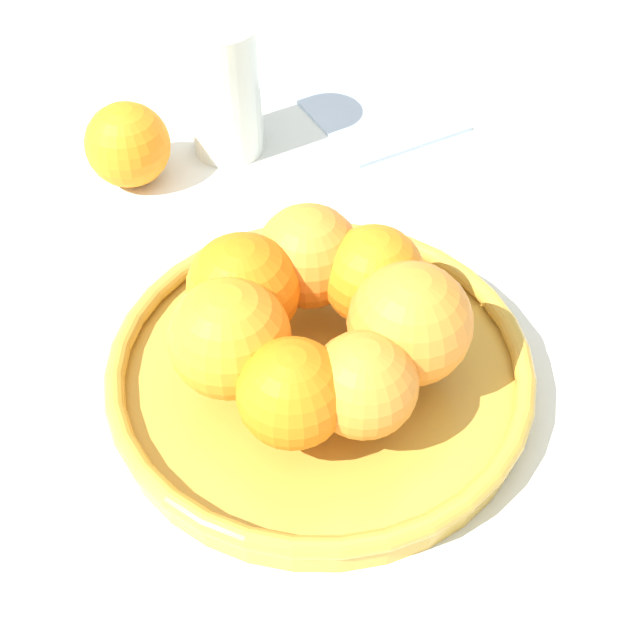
% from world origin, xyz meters
% --- Properties ---
extents(ground_plane, '(4.00, 4.00, 0.00)m').
position_xyz_m(ground_plane, '(0.00, 0.00, 0.00)').
color(ground_plane, silver).
extents(fruit_bowl, '(0.29, 0.29, 0.03)m').
position_xyz_m(fruit_bowl, '(0.00, 0.00, 0.02)').
color(fruit_bowl, gold).
rests_on(fruit_bowl, ground_plane).
extents(orange_pile, '(0.19, 0.19, 0.08)m').
position_xyz_m(orange_pile, '(0.00, -0.00, 0.07)').
color(orange_pile, orange).
rests_on(orange_pile, fruit_bowl).
extents(stray_orange, '(0.07, 0.07, 0.07)m').
position_xyz_m(stray_orange, '(0.04, -0.28, 0.04)').
color(stray_orange, orange).
rests_on(stray_orange, ground_plane).
extents(drinking_glass, '(0.06, 0.06, 0.12)m').
position_xyz_m(drinking_glass, '(-0.06, -0.29, 0.06)').
color(drinking_glass, silver).
rests_on(drinking_glass, ground_plane).
extents(napkin_folded, '(0.13, 0.13, 0.01)m').
position_xyz_m(napkin_folded, '(-0.20, -0.27, 0.00)').
color(napkin_folded, silver).
rests_on(napkin_folded, ground_plane).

